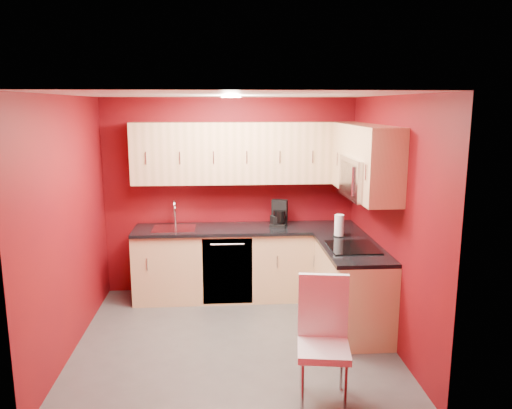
{
  "coord_description": "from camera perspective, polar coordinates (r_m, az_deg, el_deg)",
  "views": [
    {
      "loc": [
        -0.1,
        -4.84,
        2.4
      ],
      "look_at": [
        0.27,
        0.55,
        1.32
      ],
      "focal_mm": 35.0,
      "sensor_mm": 36.0,
      "label": 1
    }
  ],
  "objects": [
    {
      "name": "coffee_maker",
      "position": [
        6.26,
        2.6,
        -1.02
      ],
      "size": [
        0.26,
        0.3,
        0.32
      ],
      "primitive_type": null,
      "rotation": [
        0.0,
        0.0,
        -0.29
      ],
      "color": "black",
      "rests_on": "countertop_back"
    },
    {
      "name": "cooktop",
      "position": [
        5.43,
        11.0,
        -4.82
      ],
      "size": [
        0.5,
        0.55,
        0.01
      ],
      "primitive_type": "cube",
      "color": "black",
      "rests_on": "countertop_right"
    },
    {
      "name": "upper_cabinets_back",
      "position": [
        6.2,
        -1.14,
        5.93
      ],
      "size": [
        2.8,
        0.35,
        0.75
      ],
      "primitive_type": "cube",
      "color": "#DEAE7D",
      "rests_on": "wall_back"
    },
    {
      "name": "microwave",
      "position": [
        5.31,
        12.49,
        2.98
      ],
      "size": [
        0.42,
        0.76,
        0.42
      ],
      "color": "silver",
      "rests_on": "upper_cabinets_right"
    },
    {
      "name": "wall_left",
      "position": [
        5.19,
        -20.62,
        -2.28
      ],
      "size": [
        0.0,
        3.0,
        3.0
      ],
      "primitive_type": "plane",
      "rotation": [
        1.57,
        0.0,
        1.57
      ],
      "color": "maroon",
      "rests_on": "floor"
    },
    {
      "name": "wall_right",
      "position": [
        5.26,
        15.07,
        -1.78
      ],
      "size": [
        0.0,
        3.0,
        3.0
      ],
      "primitive_type": "plane",
      "rotation": [
        1.57,
        0.0,
        -1.57
      ],
      "color": "maroon",
      "rests_on": "floor"
    },
    {
      "name": "dining_chair",
      "position": [
        4.22,
        7.73,
        -15.37
      ],
      "size": [
        0.48,
        0.49,
        1.03
      ],
      "primitive_type": null,
      "rotation": [
        0.0,
        0.0,
        -0.15
      ],
      "color": "white",
      "rests_on": "floor"
    },
    {
      "name": "upper_cabinets_right",
      "position": [
        5.52,
        12.2,
        5.68
      ],
      "size": [
        0.35,
        1.55,
        0.75
      ],
      "color": "#DEAE7D",
      "rests_on": "wall_right"
    },
    {
      "name": "wall_front",
      "position": [
        3.53,
        -2.08,
        -7.76
      ],
      "size": [
        3.2,
        0.0,
        3.2
      ],
      "primitive_type": "plane",
      "rotation": [
        -1.57,
        0.0,
        0.0
      ],
      "color": "maroon",
      "rests_on": "floor"
    },
    {
      "name": "base_cabinets_back",
      "position": [
        6.36,
        -1.04,
        -6.75
      ],
      "size": [
        2.8,
        0.6,
        0.87
      ],
      "primitive_type": "cube",
      "color": "#D0B677",
      "rests_on": "floor"
    },
    {
      "name": "napkin_holder",
      "position": [
        6.26,
        2.35,
        -1.89
      ],
      "size": [
        0.15,
        0.15,
        0.14
      ],
      "primitive_type": null,
      "rotation": [
        0.0,
        0.0,
        0.27
      ],
      "color": "black",
      "rests_on": "countertop_back"
    },
    {
      "name": "floor",
      "position": [
        5.4,
        -2.53,
        -15.14
      ],
      "size": [
        3.2,
        3.2,
        0.0
      ],
      "primitive_type": "plane",
      "color": "#4A4845",
      "rests_on": "ground"
    },
    {
      "name": "countertop_right",
      "position": [
        5.47,
        10.95,
        -4.97
      ],
      "size": [
        0.63,
        1.27,
        0.04
      ],
      "primitive_type": "cube",
      "color": "black",
      "rests_on": "base_cabinets_right"
    },
    {
      "name": "sink",
      "position": [
        6.24,
        -9.34,
        -2.38
      ],
      "size": [
        0.52,
        0.42,
        0.35
      ],
      "color": "silver",
      "rests_on": "countertop_back"
    },
    {
      "name": "base_cabinets_right",
      "position": [
        5.63,
        10.88,
        -9.38
      ],
      "size": [
        0.6,
        1.3,
        0.87
      ],
      "primitive_type": "cube",
      "color": "#D0B677",
      "rests_on": "floor"
    },
    {
      "name": "dishwasher_front",
      "position": [
        6.07,
        -3.27,
        -7.63
      ],
      "size": [
        0.6,
        0.02,
        0.82
      ],
      "primitive_type": "cube",
      "color": "black",
      "rests_on": "base_cabinets_back"
    },
    {
      "name": "downlight",
      "position": [
        5.14,
        -2.87,
        12.19
      ],
      "size": [
        0.2,
        0.2,
        0.01
      ],
      "primitive_type": "cylinder",
      "color": "white",
      "rests_on": "ceiling"
    },
    {
      "name": "wall_back",
      "position": [
        6.44,
        -2.98,
        0.96
      ],
      "size": [
        3.2,
        0.0,
        3.2
      ],
      "primitive_type": "plane",
      "rotation": [
        1.57,
        0.0,
        0.0
      ],
      "color": "maroon",
      "rests_on": "floor"
    },
    {
      "name": "ceiling",
      "position": [
        4.84,
        -2.8,
        12.43
      ],
      "size": [
        3.2,
        3.2,
        0.0
      ],
      "primitive_type": "plane",
      "rotation": [
        3.14,
        0.0,
        0.0
      ],
      "color": "white",
      "rests_on": "wall_back"
    },
    {
      "name": "countertop_back",
      "position": [
        6.22,
        -1.04,
        -2.8
      ],
      "size": [
        2.8,
        0.63,
        0.04
      ],
      "primitive_type": "cube",
      "color": "black",
      "rests_on": "base_cabinets_back"
    },
    {
      "name": "paper_towel",
      "position": [
        5.85,
        9.48,
        -2.38
      ],
      "size": [
        0.19,
        0.19,
        0.25
      ],
      "primitive_type": null,
      "rotation": [
        0.0,
        0.0,
        0.38
      ],
      "color": "silver",
      "rests_on": "countertop_right"
    }
  ]
}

